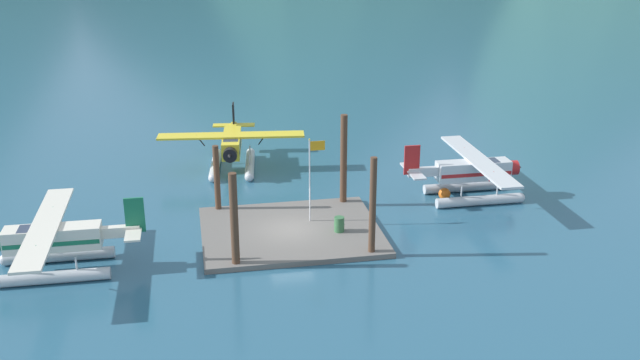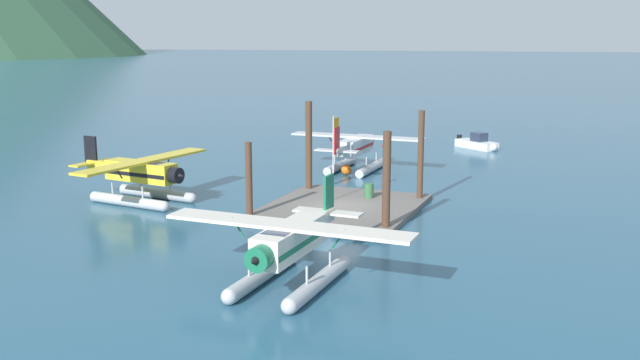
{
  "view_description": "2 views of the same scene",
  "coord_description": "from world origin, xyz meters",
  "px_view_note": "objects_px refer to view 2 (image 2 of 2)",
  "views": [
    {
      "loc": [
        -5.44,
        -38.15,
        17.52
      ],
      "look_at": [
        2.16,
        2.23,
        2.37
      ],
      "focal_mm": 40.78,
      "sensor_mm": 36.0,
      "label": 1
    },
    {
      "loc": [
        -37.24,
        -13.67,
        9.81
      ],
      "look_at": [
        0.38,
        1.47,
        1.67
      ],
      "focal_mm": 39.22,
      "sensor_mm": 36.0,
      "label": 2
    }
  ],
  "objects_px": {
    "mooring_buoy": "(346,170)",
    "seaplane_yellow_bow_left": "(142,177)",
    "flagpole": "(334,147)",
    "seaplane_silver_stbd_fwd": "(356,150)",
    "fuel_drum": "(369,191)",
    "boat_white_open_se": "(478,143)",
    "seaplane_cream_port_aft": "(290,248)"
  },
  "relations": [
    {
      "from": "mooring_buoy",
      "to": "seaplane_yellow_bow_left",
      "type": "distance_m",
      "value": 15.7
    },
    {
      "from": "flagpole",
      "to": "seaplane_silver_stbd_fwd",
      "type": "distance_m",
      "value": 11.44
    },
    {
      "from": "mooring_buoy",
      "to": "seaplane_silver_stbd_fwd",
      "type": "distance_m",
      "value": 2.2
    },
    {
      "from": "fuel_drum",
      "to": "boat_white_open_se",
      "type": "distance_m",
      "value": 24.62
    },
    {
      "from": "fuel_drum",
      "to": "seaplane_silver_stbd_fwd",
      "type": "xyz_separation_m",
      "value": [
        9.76,
        4.21,
        0.84
      ]
    },
    {
      "from": "flagpole",
      "to": "seaplane_silver_stbd_fwd",
      "type": "relative_size",
      "value": 0.49
    },
    {
      "from": "fuel_drum",
      "to": "seaplane_cream_port_aft",
      "type": "distance_m",
      "value": 15.46
    },
    {
      "from": "flagpole",
      "to": "boat_white_open_se",
      "type": "height_order",
      "value": "flagpole"
    },
    {
      "from": "boat_white_open_se",
      "to": "seaplane_yellow_bow_left",
      "type": "bearing_deg",
      "value": 152.45
    },
    {
      "from": "seaplane_silver_stbd_fwd",
      "to": "seaplane_cream_port_aft",
      "type": "distance_m",
      "value": 25.79
    },
    {
      "from": "seaplane_yellow_bow_left",
      "to": "boat_white_open_se",
      "type": "distance_m",
      "value": 33.45
    },
    {
      "from": "flagpole",
      "to": "fuel_drum",
      "type": "xyz_separation_m",
      "value": [
        1.25,
        -1.83,
        -2.79
      ]
    },
    {
      "from": "boat_white_open_se",
      "to": "fuel_drum",
      "type": "bearing_deg",
      "value": 174.06
    },
    {
      "from": "fuel_drum",
      "to": "seaplane_yellow_bow_left",
      "type": "xyz_separation_m",
      "value": [
        -5.16,
        12.92,
        0.84
      ]
    },
    {
      "from": "flagpole",
      "to": "fuel_drum",
      "type": "bearing_deg",
      "value": -55.63
    },
    {
      "from": "flagpole",
      "to": "fuel_drum",
      "type": "height_order",
      "value": "flagpole"
    },
    {
      "from": "seaplane_silver_stbd_fwd",
      "to": "boat_white_open_se",
      "type": "height_order",
      "value": "seaplane_silver_stbd_fwd"
    },
    {
      "from": "flagpole",
      "to": "mooring_buoy",
      "type": "relative_size",
      "value": 6.59
    },
    {
      "from": "flagpole",
      "to": "seaplane_cream_port_aft",
      "type": "xyz_separation_m",
      "value": [
        -14.1,
        -3.46,
        -1.96
      ]
    },
    {
      "from": "mooring_buoy",
      "to": "seaplane_yellow_bow_left",
      "type": "relative_size",
      "value": 0.07
    },
    {
      "from": "seaplane_silver_stbd_fwd",
      "to": "seaplane_cream_port_aft",
      "type": "bearing_deg",
      "value": -166.9
    },
    {
      "from": "mooring_buoy",
      "to": "seaplane_silver_stbd_fwd",
      "type": "height_order",
      "value": "seaplane_silver_stbd_fwd"
    },
    {
      "from": "fuel_drum",
      "to": "seaplane_yellow_bow_left",
      "type": "height_order",
      "value": "seaplane_yellow_bow_left"
    },
    {
      "from": "mooring_buoy",
      "to": "seaplane_cream_port_aft",
      "type": "distance_m",
      "value": 24.05
    },
    {
      "from": "seaplane_cream_port_aft",
      "to": "seaplane_yellow_bow_left",
      "type": "xyz_separation_m",
      "value": [
        10.19,
        14.55,
        0.0
      ]
    },
    {
      "from": "flagpole",
      "to": "fuel_drum",
      "type": "distance_m",
      "value": 3.56
    },
    {
      "from": "fuel_drum",
      "to": "seaplane_silver_stbd_fwd",
      "type": "bearing_deg",
      "value": 23.33
    },
    {
      "from": "flagpole",
      "to": "seaplane_silver_stbd_fwd",
      "type": "xyz_separation_m",
      "value": [
        11.01,
        2.38,
        -1.96
      ]
    },
    {
      "from": "boat_white_open_se",
      "to": "seaplane_cream_port_aft",
      "type": "bearing_deg",
      "value": 178.68
    },
    {
      "from": "seaplane_yellow_bow_left",
      "to": "mooring_buoy",
      "type": "bearing_deg",
      "value": -33.32
    },
    {
      "from": "mooring_buoy",
      "to": "boat_white_open_se",
      "type": "height_order",
      "value": "boat_white_open_se"
    },
    {
      "from": "mooring_buoy",
      "to": "seaplane_yellow_bow_left",
      "type": "xyz_separation_m",
      "value": [
        -13.08,
        8.6,
        1.19
      ]
    }
  ]
}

